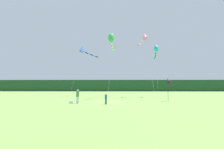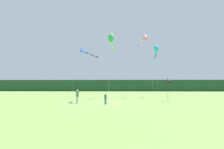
{
  "view_description": "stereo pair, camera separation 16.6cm",
  "coord_description": "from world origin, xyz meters",
  "px_view_note": "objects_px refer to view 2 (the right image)",
  "views": [
    {
      "loc": [
        0.84,
        -25.08,
        2.16
      ],
      "look_at": [
        0.0,
        6.0,
        3.99
      ],
      "focal_mm": 29.96,
      "sensor_mm": 36.0,
      "label": 1
    },
    {
      "loc": [
        1.0,
        -25.08,
        2.16
      ],
      "look_at": [
        0.0,
        6.0,
        3.99
      ],
      "focal_mm": 29.96,
      "sensor_mm": 36.0,
      "label": 2
    }
  ],
  "objects_px": {
    "person_child": "(105,98)",
    "kite_green": "(111,39)",
    "cooler_box": "(71,102)",
    "kite_cyan": "(156,50)",
    "kite_blue": "(84,50)",
    "banner_flag_pole": "(170,82)",
    "kite_rainbow": "(144,37)",
    "person_adult": "(77,96)"
  },
  "relations": [
    {
      "from": "person_adult",
      "to": "kite_green",
      "type": "distance_m",
      "value": 13.17
    },
    {
      "from": "person_child",
      "to": "cooler_box",
      "type": "bearing_deg",
      "value": 166.18
    },
    {
      "from": "banner_flag_pole",
      "to": "kite_green",
      "type": "relative_size",
      "value": 0.29
    },
    {
      "from": "banner_flag_pole",
      "to": "kite_blue",
      "type": "xyz_separation_m",
      "value": [
        -14.63,
        13.46,
        7.22
      ]
    },
    {
      "from": "person_adult",
      "to": "banner_flag_pole",
      "type": "distance_m",
      "value": 12.76
    },
    {
      "from": "banner_flag_pole",
      "to": "kite_blue",
      "type": "distance_m",
      "value": 21.15
    },
    {
      "from": "kite_blue",
      "to": "kite_cyan",
      "type": "distance_m",
      "value": 15.41
    },
    {
      "from": "person_adult",
      "to": "kite_blue",
      "type": "xyz_separation_m",
      "value": [
        -2.51,
        17.07,
        8.89
      ]
    },
    {
      "from": "cooler_box",
      "to": "kite_blue",
      "type": "xyz_separation_m",
      "value": [
        -1.71,
        16.94,
        9.67
      ]
    },
    {
      "from": "person_adult",
      "to": "banner_flag_pole",
      "type": "xyz_separation_m",
      "value": [
        12.12,
        3.61,
        1.67
      ]
    },
    {
      "from": "person_child",
      "to": "kite_green",
      "type": "relative_size",
      "value": 0.12
    },
    {
      "from": "kite_green",
      "to": "kite_cyan",
      "type": "distance_m",
      "value": 8.89
    },
    {
      "from": "person_adult",
      "to": "kite_blue",
      "type": "relative_size",
      "value": 0.16
    },
    {
      "from": "kite_green",
      "to": "kite_cyan",
      "type": "height_order",
      "value": "kite_green"
    },
    {
      "from": "banner_flag_pole",
      "to": "person_adult",
      "type": "bearing_deg",
      "value": -163.42
    },
    {
      "from": "banner_flag_pole",
      "to": "kite_rainbow",
      "type": "height_order",
      "value": "kite_rainbow"
    },
    {
      "from": "person_child",
      "to": "kite_blue",
      "type": "bearing_deg",
      "value": 108.35
    },
    {
      "from": "cooler_box",
      "to": "kite_cyan",
      "type": "relative_size",
      "value": 0.05
    },
    {
      "from": "person_adult",
      "to": "person_child",
      "type": "xyz_separation_m",
      "value": [
        3.46,
        -0.91,
        -0.22
      ]
    },
    {
      "from": "kite_cyan",
      "to": "kite_rainbow",
      "type": "height_order",
      "value": "kite_rainbow"
    },
    {
      "from": "cooler_box",
      "to": "kite_cyan",
      "type": "bearing_deg",
      "value": 42.77
    },
    {
      "from": "banner_flag_pole",
      "to": "kite_cyan",
      "type": "relative_size",
      "value": 0.33
    },
    {
      "from": "banner_flag_pole",
      "to": "kite_cyan",
      "type": "height_order",
      "value": "kite_cyan"
    },
    {
      "from": "kite_green",
      "to": "person_adult",
      "type": "bearing_deg",
      "value": -113.26
    },
    {
      "from": "kite_blue",
      "to": "kite_cyan",
      "type": "bearing_deg",
      "value": -19.44
    },
    {
      "from": "person_adult",
      "to": "banner_flag_pole",
      "type": "height_order",
      "value": "banner_flag_pole"
    },
    {
      "from": "person_adult",
      "to": "kite_rainbow",
      "type": "distance_m",
      "value": 18.97
    },
    {
      "from": "cooler_box",
      "to": "kite_blue",
      "type": "distance_m",
      "value": 19.58
    },
    {
      "from": "cooler_box",
      "to": "banner_flag_pole",
      "type": "xyz_separation_m",
      "value": [
        12.92,
        3.48,
        2.45
      ]
    },
    {
      "from": "person_child",
      "to": "banner_flag_pole",
      "type": "xyz_separation_m",
      "value": [
        8.66,
        4.53,
        1.9
      ]
    },
    {
      "from": "kite_cyan",
      "to": "person_adult",
      "type": "bearing_deg",
      "value": -135.07
    },
    {
      "from": "cooler_box",
      "to": "kite_rainbow",
      "type": "xyz_separation_m",
      "value": [
        10.69,
        12.23,
        11.21
      ]
    },
    {
      "from": "kite_green",
      "to": "kite_blue",
      "type": "bearing_deg",
      "value": 127.13
    },
    {
      "from": "banner_flag_pole",
      "to": "kite_green",
      "type": "xyz_separation_m",
      "value": [
        -8.35,
        5.17,
        7.39
      ]
    },
    {
      "from": "person_adult",
      "to": "person_child",
      "type": "distance_m",
      "value": 3.59
    },
    {
      "from": "cooler_box",
      "to": "kite_cyan",
      "type": "height_order",
      "value": "kite_cyan"
    },
    {
      "from": "person_child",
      "to": "banner_flag_pole",
      "type": "relative_size",
      "value": 0.4
    },
    {
      "from": "cooler_box",
      "to": "kite_rainbow",
      "type": "height_order",
      "value": "kite_rainbow"
    },
    {
      "from": "person_adult",
      "to": "kite_cyan",
      "type": "height_order",
      "value": "kite_cyan"
    },
    {
      "from": "kite_green",
      "to": "cooler_box",
      "type": "bearing_deg",
      "value": -117.85
    },
    {
      "from": "person_child",
      "to": "person_adult",
      "type": "bearing_deg",
      "value": 165.2
    },
    {
      "from": "banner_flag_pole",
      "to": "kite_green",
      "type": "distance_m",
      "value": 12.29
    }
  ]
}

